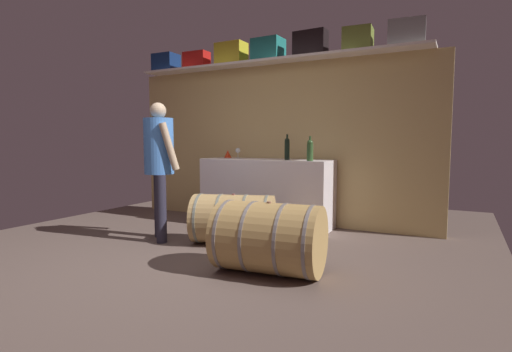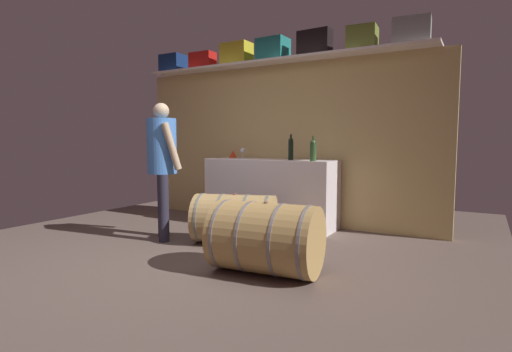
% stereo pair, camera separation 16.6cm
% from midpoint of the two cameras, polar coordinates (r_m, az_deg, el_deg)
% --- Properties ---
extents(ground_plane, '(5.69, 7.65, 0.02)m').
position_cam_midpoint_polar(ground_plane, '(4.26, -8.35, -10.58)').
color(ground_plane, brown).
extents(back_wall_panel, '(4.49, 0.10, 2.19)m').
position_cam_midpoint_polar(back_wall_panel, '(5.54, 1.74, 4.65)').
color(back_wall_panel, tan).
rests_on(back_wall_panel, ground).
extents(high_shelf_board, '(4.13, 0.40, 0.03)m').
position_cam_midpoint_polar(high_shelf_board, '(5.51, 1.06, 16.26)').
color(high_shelf_board, silver).
rests_on(high_shelf_board, back_wall_panel).
extents(toolcase_navy, '(0.37, 0.30, 0.27)m').
position_cam_midpoint_polar(toolcase_navy, '(6.53, -13.71, 15.70)').
color(toolcase_navy, navy).
rests_on(toolcase_navy, high_shelf_board).
extents(toolcase_red, '(0.38, 0.22, 0.24)m').
position_cam_midpoint_polar(toolcase_red, '(6.17, -9.46, 16.29)').
color(toolcase_red, red).
rests_on(toolcase_red, high_shelf_board).
extents(toolcase_yellow, '(0.42, 0.27, 0.30)m').
position_cam_midpoint_polar(toolcase_yellow, '(5.84, -4.49, 17.30)').
color(toolcase_yellow, yellow).
rests_on(toolcase_yellow, high_shelf_board).
extents(toolcase_teal, '(0.41, 0.31, 0.29)m').
position_cam_midpoint_polar(toolcase_teal, '(5.55, 0.88, 17.89)').
color(toolcase_teal, teal).
rests_on(toolcase_teal, high_shelf_board).
extents(toolcase_black, '(0.44, 0.21, 0.32)m').
position_cam_midpoint_polar(toolcase_black, '(5.32, 6.98, 18.57)').
color(toolcase_black, black).
rests_on(toolcase_black, high_shelf_board).
extents(toolcase_olive, '(0.36, 0.32, 0.28)m').
position_cam_midpoint_polar(toolcase_olive, '(5.14, 13.69, 18.71)').
color(toolcase_olive, olive).
rests_on(toolcase_olive, high_shelf_board).
extents(toolcase_grey, '(0.42, 0.29, 0.29)m').
position_cam_midpoint_polar(toolcase_grey, '(5.03, 20.19, 18.93)').
color(toolcase_grey, gray).
rests_on(toolcase_grey, high_shelf_board).
extents(work_cabinet, '(1.78, 0.55, 0.90)m').
position_cam_midpoint_polar(work_cabinet, '(5.27, 0.59, -2.42)').
color(work_cabinet, white).
rests_on(work_cabinet, ground).
extents(wine_bottle_green, '(0.08, 0.08, 0.30)m').
position_cam_midpoint_polar(wine_bottle_green, '(4.78, 6.89, 3.81)').
color(wine_bottle_green, '#305028').
rests_on(wine_bottle_green, work_cabinet).
extents(wine_bottle_dark, '(0.07, 0.07, 0.33)m').
position_cam_midpoint_polar(wine_bottle_dark, '(5.03, 3.61, 4.05)').
color(wine_bottle_dark, black).
rests_on(wine_bottle_dark, work_cabinet).
extents(wine_glass, '(0.07, 0.07, 0.14)m').
position_cam_midpoint_polar(wine_glass, '(5.57, -3.50, 3.67)').
color(wine_glass, white).
rests_on(wine_glass, work_cabinet).
extents(red_funnel, '(0.11, 0.11, 0.11)m').
position_cam_midpoint_polar(red_funnel, '(5.70, -4.96, 3.20)').
color(red_funnel, red).
rests_on(red_funnel, work_cabinet).
extents(wine_barrel_near, '(0.96, 0.69, 0.62)m').
position_cam_midpoint_polar(wine_barrel_near, '(3.40, 0.49, -9.00)').
color(wine_barrel_near, tan).
rests_on(wine_barrel_near, ground).
extents(wine_barrel_far, '(1.02, 0.80, 0.56)m').
position_cam_midpoint_polar(wine_barrel_far, '(4.37, -4.40, -6.28)').
color(wine_barrel_far, tan).
rests_on(wine_barrel_far, ground).
extents(winemaker_pouring, '(0.48, 0.47, 1.57)m').
position_cam_midpoint_polar(winemaker_pouring, '(4.61, -14.87, 2.78)').
color(winemaker_pouring, '#292737').
rests_on(winemaker_pouring, ground).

